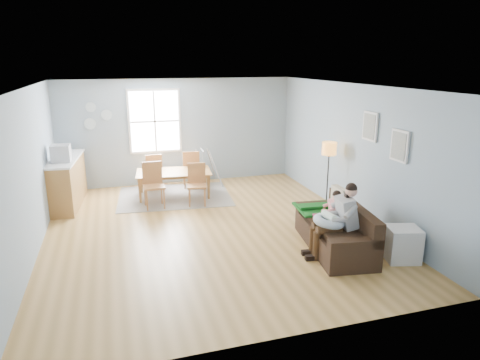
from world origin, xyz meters
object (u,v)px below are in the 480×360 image
object	(u,v)px
sofa	(337,233)
toddler	(331,208)
chair_sw	(153,182)
monitor	(61,153)
baby_swing	(203,169)
chair_nw	(154,170)
father	(338,218)
storage_cube	(402,244)
dining_table	(174,184)
chair_ne	(191,167)
floor_lamp	(329,154)
chair_se	(197,181)
counter	(67,181)

from	to	relation	value
sofa	toddler	size ratio (longest dim) A/B	2.64
sofa	chair_sw	xyz separation A→B (m)	(-2.80, 3.12, 0.29)
monitor	baby_swing	distance (m)	3.54
toddler	chair_nw	size ratio (longest dim) A/B	0.84
father	chair_nw	bearing A→B (deg)	118.18
storage_cube	baby_swing	distance (m)	5.69
sofa	chair_nw	world-z (taller)	chair_nw
dining_table	chair_ne	world-z (taller)	chair_ne
sofa	chair_sw	size ratio (longest dim) A/B	2.06
chair_ne	monitor	distance (m)	3.12
dining_table	chair_sw	world-z (taller)	chair_sw
dining_table	chair_nw	distance (m)	0.82
chair_nw	baby_swing	world-z (taller)	baby_swing
floor_lamp	chair_sw	bearing A→B (deg)	160.25
sofa	father	size ratio (longest dim) A/B	1.65
sofa	toddler	bearing A→B (deg)	103.13
chair_ne	chair_se	bearing A→B (deg)	-94.82
chair_se	chair_ne	distance (m)	1.29
chair_se	counter	world-z (taller)	counter
father	chair_sw	bearing A→B (deg)	127.93
toddler	chair_se	xyz separation A→B (m)	(-1.80, 2.83, -0.14)
chair_nw	counter	xyz separation A→B (m)	(-1.97, -0.61, 0.02)
monitor	baby_swing	size ratio (longest dim) A/B	0.41
sofa	monitor	bearing A→B (deg)	143.63
counter	toddler	bearing A→B (deg)	-38.13
storage_cube	chair_se	bearing A→B (deg)	124.91
father	baby_swing	bearing A→B (deg)	104.34
chair_ne	chair_sw	bearing A→B (deg)	-131.77
chair_sw	chair_se	xyz separation A→B (m)	(0.95, -0.10, -0.05)
chair_se	baby_swing	size ratio (longest dim) A/B	0.98
chair_sw	monitor	bearing A→B (deg)	170.75
father	chair_sw	size ratio (longest dim) A/B	1.25
chair_nw	toddler	bearing A→B (deg)	-58.11
chair_se	monitor	xyz separation A→B (m)	(-2.80, 0.40, 0.73)
father	monitor	bearing A→B (deg)	140.60
chair_se	chair_nw	size ratio (longest dim) A/B	1.00
storage_cube	chair_ne	bearing A→B (deg)	116.49
chair_nw	chair_ne	world-z (taller)	chair_ne
chair_sw	chair_ne	size ratio (longest dim) A/B	1.04
chair_se	baby_swing	distance (m)	1.59
chair_ne	baby_swing	distance (m)	0.44
sofa	storage_cube	distance (m)	1.05
sofa	chair_nw	distance (m)	5.14
baby_swing	counter	bearing A→B (deg)	-166.80
toddler	sofa	bearing A→B (deg)	-76.87
sofa	chair_nw	bearing A→B (deg)	121.18
dining_table	chair_se	bearing A→B (deg)	-52.57
father	chair_se	world-z (taller)	father
storage_cube	baby_swing	xyz separation A→B (m)	(-2.16, 5.27, 0.13)
floor_lamp	chair_se	world-z (taller)	floor_lamp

